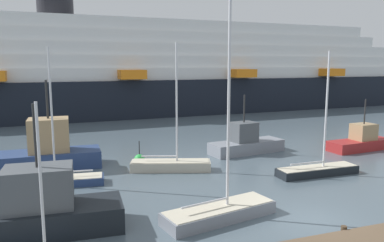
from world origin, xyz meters
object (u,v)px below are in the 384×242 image
(sailboat_4, at_px, (220,209))
(fishing_boat_0, at_px, (33,211))
(sailboat_2, at_px, (62,179))
(channel_buoy_0, at_px, (139,160))
(fishing_boat_1, at_px, (361,141))
(fishing_boat_3, at_px, (46,151))
(sailboat_1, at_px, (318,169))
(sailboat_0, at_px, (171,164))
(cruise_ship, at_px, (173,73))
(fishing_boat_2, at_px, (246,143))

(sailboat_4, height_order, fishing_boat_0, sailboat_4)
(sailboat_2, bearing_deg, channel_buoy_0, -144.64)
(fishing_boat_1, xyz_separation_m, fishing_boat_3, (-24.46, 2.65, 0.46))
(sailboat_1, bearing_deg, sailboat_4, -154.03)
(sailboat_0, height_order, sailboat_1, sailboat_0)
(channel_buoy_0, bearing_deg, sailboat_0, -49.86)
(sailboat_1, xyz_separation_m, sailboat_2, (-15.52, 3.23, -0.03))
(sailboat_1, bearing_deg, sailboat_0, 154.34)
(channel_buoy_0, bearing_deg, fishing_boat_1, -4.24)
(sailboat_0, relative_size, fishing_boat_0, 1.11)
(sailboat_1, xyz_separation_m, cruise_ship, (0.50, 34.20, 5.22))
(fishing_boat_2, xyz_separation_m, fishing_boat_3, (-14.94, 0.44, 0.36))
(fishing_boat_1, xyz_separation_m, fishing_boat_2, (-9.52, 2.21, 0.10))
(sailboat_0, relative_size, sailboat_4, 0.77)
(fishing_boat_1, bearing_deg, fishing_boat_2, 162.04)
(fishing_boat_1, bearing_deg, sailboat_2, 178.84)
(sailboat_1, distance_m, fishing_boat_0, 16.96)
(sailboat_0, distance_m, fishing_boat_0, 10.81)
(sailboat_0, height_order, sailboat_2, sailboat_0)
(fishing_boat_3, relative_size, cruise_ship, 0.08)
(fishing_boat_0, height_order, cruise_ship, cruise_ship)
(fishing_boat_0, height_order, fishing_boat_2, fishing_boat_0)
(sailboat_4, bearing_deg, fishing_boat_3, 111.70)
(sailboat_2, relative_size, fishing_boat_2, 1.24)
(fishing_boat_3, xyz_separation_m, cruise_ship, (16.98, 26.78, 4.44))
(sailboat_1, bearing_deg, fishing_boat_0, -169.65)
(sailboat_4, bearing_deg, sailboat_2, 120.26)
(fishing_boat_3, xyz_separation_m, channel_buoy_0, (6.15, -1.29, -0.79))
(fishing_boat_1, bearing_deg, channel_buoy_0, 170.84)
(channel_buoy_0, xyz_separation_m, cruise_ship, (10.83, 28.07, 5.23))
(sailboat_4, xyz_separation_m, cruise_ship, (9.20, 38.48, 5.14))
(sailboat_0, distance_m, fishing_boat_2, 7.65)
(fishing_boat_2, bearing_deg, channel_buoy_0, -3.49)
(fishing_boat_1, relative_size, channel_buoy_0, 3.48)
(sailboat_4, xyz_separation_m, fishing_boat_1, (16.68, 9.06, 0.24))
(sailboat_4, distance_m, fishing_boat_2, 13.35)
(cruise_ship, bearing_deg, sailboat_1, -93.54)
(sailboat_1, height_order, fishing_boat_2, sailboat_1)
(sailboat_4, relative_size, fishing_boat_3, 1.48)
(channel_buoy_0, bearing_deg, sailboat_4, -81.11)
(sailboat_0, bearing_deg, fishing_boat_3, 175.05)
(sailboat_0, relative_size, sailboat_2, 1.05)
(sailboat_2, xyz_separation_m, channel_buoy_0, (5.18, 2.90, 0.03))
(fishing_boat_2, bearing_deg, fishing_boat_3, -10.70)
(sailboat_0, xyz_separation_m, sailboat_1, (8.62, -4.10, -0.04))
(fishing_boat_2, bearing_deg, sailboat_4, 48.55)
(fishing_boat_1, relative_size, fishing_boat_3, 0.80)
(sailboat_0, bearing_deg, fishing_boat_0, -120.17)
(fishing_boat_2, bearing_deg, sailboat_2, 6.01)
(cruise_ship, bearing_deg, fishing_boat_3, -125.09)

